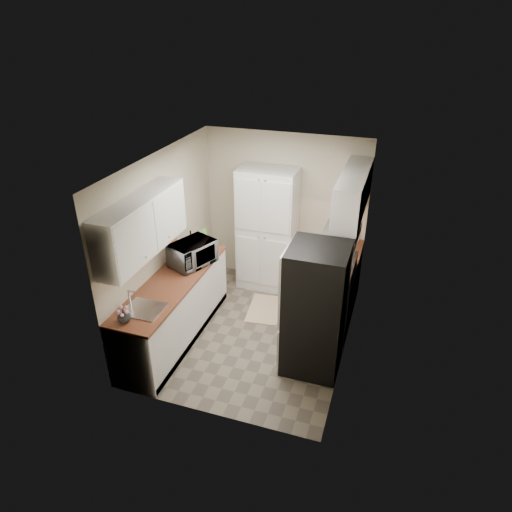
{
  "coord_description": "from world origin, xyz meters",
  "views": [
    {
      "loc": [
        1.69,
        -5.0,
        4.06
      ],
      "look_at": [
        -0.01,
        0.15,
        1.15
      ],
      "focal_mm": 32.0,
      "sensor_mm": 36.0,
      "label": 1
    }
  ],
  "objects_px": {
    "microwave": "(192,253)",
    "toaster_oven": "(341,242)",
    "pantry_cabinet": "(267,230)",
    "electric_range": "(328,301)",
    "refrigerator": "(315,310)",
    "wine_bottle": "(191,240)"
  },
  "relations": [
    {
      "from": "pantry_cabinet",
      "to": "microwave",
      "type": "distance_m",
      "value": 1.45
    },
    {
      "from": "microwave",
      "to": "toaster_oven",
      "type": "relative_size",
      "value": 1.56
    },
    {
      "from": "electric_range",
      "to": "microwave",
      "type": "distance_m",
      "value": 2.01
    },
    {
      "from": "wine_bottle",
      "to": "toaster_oven",
      "type": "relative_size",
      "value": 0.69
    },
    {
      "from": "electric_range",
      "to": "refrigerator",
      "type": "height_order",
      "value": "refrigerator"
    },
    {
      "from": "wine_bottle",
      "to": "toaster_oven",
      "type": "distance_m",
      "value": 2.24
    },
    {
      "from": "microwave",
      "to": "toaster_oven",
      "type": "xyz_separation_m",
      "value": [
        1.9,
        1.11,
        -0.06
      ]
    },
    {
      "from": "microwave",
      "to": "pantry_cabinet",
      "type": "bearing_deg",
      "value": -6.87
    },
    {
      "from": "pantry_cabinet",
      "to": "electric_range",
      "type": "bearing_deg",
      "value": -38.22
    },
    {
      "from": "pantry_cabinet",
      "to": "electric_range",
      "type": "xyz_separation_m",
      "value": [
        1.17,
        -0.93,
        -0.52
      ]
    },
    {
      "from": "pantry_cabinet",
      "to": "refrigerator",
      "type": "distance_m",
      "value": 2.07
    },
    {
      "from": "electric_range",
      "to": "wine_bottle",
      "type": "xyz_separation_m",
      "value": [
        -2.11,
        0.1,
        0.58
      ]
    },
    {
      "from": "pantry_cabinet",
      "to": "wine_bottle",
      "type": "height_order",
      "value": "pantry_cabinet"
    },
    {
      "from": "pantry_cabinet",
      "to": "refrigerator",
      "type": "height_order",
      "value": "pantry_cabinet"
    },
    {
      "from": "electric_range",
      "to": "wine_bottle",
      "type": "relative_size",
      "value": 4.19
    },
    {
      "from": "electric_range",
      "to": "refrigerator",
      "type": "distance_m",
      "value": 0.88
    },
    {
      "from": "refrigerator",
      "to": "wine_bottle",
      "type": "height_order",
      "value": "refrigerator"
    },
    {
      "from": "wine_bottle",
      "to": "microwave",
      "type": "bearing_deg",
      "value": -61.86
    },
    {
      "from": "microwave",
      "to": "toaster_oven",
      "type": "distance_m",
      "value": 2.2
    },
    {
      "from": "toaster_oven",
      "to": "electric_range",
      "type": "bearing_deg",
      "value": -73.05
    },
    {
      "from": "toaster_oven",
      "to": "pantry_cabinet",
      "type": "bearing_deg",
      "value": -169.04
    },
    {
      "from": "pantry_cabinet",
      "to": "microwave",
      "type": "relative_size",
      "value": 3.26
    }
  ]
}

